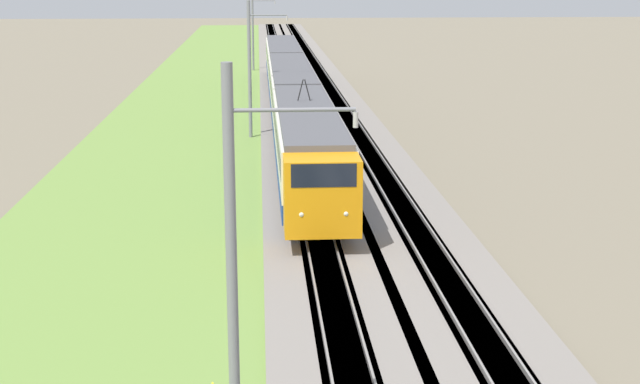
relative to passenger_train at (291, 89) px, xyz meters
name	(u,v)px	position (x,y,z in m)	size (l,w,h in m)	color
ballast_main	(292,125)	(-1.29, 0.00, -2.30)	(240.00, 4.40, 0.30)	gray
ballast_adjacent	(350,124)	(-1.29, -4.00, -2.30)	(240.00, 4.40, 0.30)	gray
track_main	(292,125)	(-1.29, 0.00, -2.29)	(240.00, 1.57, 0.45)	#4C4238
track_adjacent	(350,124)	(-1.29, -4.00, -2.29)	(240.00, 1.57, 0.45)	#4C4238
grass_verge	(192,127)	(-1.29, 6.89, -2.39)	(240.00, 13.15, 0.12)	olive
passenger_train	(291,89)	(0.00, 0.00, 0.00)	(62.26, 2.96, 5.20)	orange
catenary_mast_near	(235,282)	(-45.69, 2.79, 2.12)	(0.22, 2.56, 8.84)	slate
catenary_mast_mid	(250,69)	(-5.60, 2.79, 2.07)	(0.22, 2.56, 8.74)	slate
catenary_mast_far	(253,31)	(34.48, 2.78, 1.89)	(0.22, 2.56, 8.38)	slate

